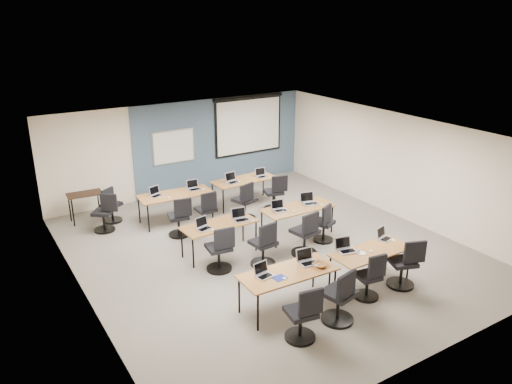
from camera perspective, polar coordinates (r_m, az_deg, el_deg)
floor at (r=11.43m, az=1.21°, el=-6.55°), size 8.00×9.00×0.02m
ceiling at (r=10.50m, az=1.32°, el=6.74°), size 8.00×9.00×0.02m
wall_back at (r=14.69m, az=-8.41°, el=4.98°), size 8.00×0.04×2.70m
wall_front at (r=7.88m, az=19.74°, el=-9.84°), size 8.00×0.04×2.70m
wall_left at (r=9.48m, az=-19.51°, el=-4.61°), size 0.04×9.00×2.70m
wall_right at (r=13.40m, az=15.76°, el=2.95°), size 0.04×9.00×2.70m
blue_accent_panel at (r=15.19m, az=-4.04°, el=5.64°), size 5.50×0.04×2.70m
whiteboard at (r=14.49m, az=-9.40°, el=5.12°), size 1.28×0.03×0.98m
projector_screen at (r=15.46m, az=-0.84°, el=7.99°), size 2.40×0.10×1.82m
training_table_front_left at (r=9.05m, az=3.70°, el=-9.34°), size 1.79×0.75×0.73m
training_table_front_right at (r=10.02m, az=13.02°, el=-6.80°), size 1.67×0.69×0.73m
training_table_mid_left at (r=10.96m, az=-4.24°, el=-3.88°), size 1.67×0.70×0.73m
training_table_mid_right at (r=11.87m, az=4.79°, el=-1.95°), size 1.76×0.73×0.73m
training_table_back_left at (r=12.85m, az=-9.18°, el=-0.39°), size 1.86×0.78×0.73m
training_table_back_right at (r=13.78m, az=-1.37°, el=1.29°), size 1.78×0.74×0.73m
laptop_0 at (r=8.86m, az=0.83°, el=-9.21°), size 0.30×0.26×0.23m
mouse_0 at (r=8.80m, az=3.29°, el=-9.83°), size 0.07×0.10×0.03m
task_chair_0 at (r=8.39m, az=5.40°, el=-14.16°), size 0.52×0.52×1.00m
laptop_1 at (r=9.33m, az=5.87°, el=-7.69°), size 0.34×0.29×0.26m
mouse_1 at (r=9.23m, az=6.85°, el=-8.41°), size 0.08×0.11×0.03m
task_chair_1 at (r=8.87m, az=9.57°, el=-12.11°), size 0.58×0.58×1.05m
laptop_2 at (r=9.87m, az=10.21°, el=-6.29°), size 0.34×0.29×0.26m
mouse_2 at (r=9.95m, az=13.04°, el=-6.59°), size 0.09×0.11×0.03m
task_chair_2 at (r=9.67m, az=12.87°, el=-9.78°), size 0.47×0.47×0.95m
laptop_3 at (r=10.53m, az=14.38°, el=-4.91°), size 0.30×0.26×0.23m
mouse_3 at (r=10.50m, az=15.43°, el=-5.36°), size 0.09×0.12×0.04m
task_chair_3 at (r=10.22m, az=16.63°, el=-8.23°), size 0.56×0.54×1.02m
laptop_4 at (r=10.72m, az=-6.05°, el=-3.88°), size 0.32×0.27×0.24m
mouse_4 at (r=10.61m, az=-4.87°, el=-4.38°), size 0.07×0.10×0.04m
task_chair_4 at (r=10.38m, az=-4.11°, el=-6.90°), size 0.54×0.54×1.02m
laptop_5 at (r=11.10m, az=-1.78°, el=-2.89°), size 0.34×0.29×0.26m
mouse_5 at (r=11.06m, az=-0.36°, el=-3.27°), size 0.07×0.10×0.03m
task_chair_5 at (r=10.55m, az=0.94°, el=-6.38°), size 0.54×0.54×1.02m
laptop_6 at (r=11.62m, az=2.68°, el=-1.83°), size 0.31×0.27×0.24m
mouse_6 at (r=11.61m, az=4.36°, el=-2.15°), size 0.06×0.09×0.03m
task_chair_6 at (r=11.04m, az=5.73°, el=-5.12°), size 0.58×0.58×1.05m
laptop_7 at (r=12.09m, az=6.09°, el=-1.02°), size 0.36×0.30×0.27m
mouse_7 at (r=12.04m, az=7.52°, el=-1.45°), size 0.07×0.10×0.03m
task_chair_7 at (r=11.73m, az=7.82°, el=-3.90°), size 0.51×0.48×0.96m
laptop_8 at (r=12.77m, az=-11.40°, el=-0.17°), size 0.31×0.26×0.23m
mouse_8 at (r=12.58m, az=-9.91°, el=-0.62°), size 0.08×0.10×0.03m
task_chair_8 at (r=12.05m, az=-8.71°, el=-3.19°), size 0.52×0.52×1.00m
laptop_9 at (r=13.07m, az=-7.12°, el=0.56°), size 0.32×0.27×0.25m
mouse_9 at (r=13.04m, az=-6.01°, el=0.33°), size 0.07×0.10×0.03m
task_chair_9 at (r=12.38m, az=-5.65°, el=-2.41°), size 0.51×0.51×0.99m
laptop_10 at (r=13.52m, az=-2.74°, el=1.39°), size 0.35×0.30×0.27m
mouse_10 at (r=13.53m, az=-1.95°, el=1.17°), size 0.08×0.11×0.04m
task_chair_10 at (r=12.80m, az=-1.23°, el=-1.42°), size 0.58×0.57×1.04m
laptop_11 at (r=13.96m, az=0.65°, el=1.99°), size 0.32×0.27×0.24m
mouse_11 at (r=13.95m, az=1.16°, el=1.77°), size 0.09×0.11×0.04m
task_chair_11 at (r=13.45m, az=2.19°, el=-0.40°), size 0.54×0.53×1.01m
blue_mousepad at (r=8.82m, az=2.72°, el=-9.77°), size 0.25×0.21×0.01m
snack_bowl at (r=9.24m, az=7.33°, el=-8.23°), size 0.36×0.36×0.07m
snack_plate at (r=9.84m, az=11.97°, el=-6.86°), size 0.20×0.20×0.01m
coffee_cup at (r=9.84m, az=11.65°, el=-6.64°), size 0.07×0.07×0.05m
utility_table at (r=13.41m, az=-18.98°, el=-0.56°), size 0.86×0.48×0.75m
spare_chair_a at (r=13.20m, az=-16.23°, el=-1.75°), size 0.54×0.48×0.96m
spare_chair_b at (r=12.72m, az=-16.87°, el=-2.60°), size 0.58×0.51×0.99m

